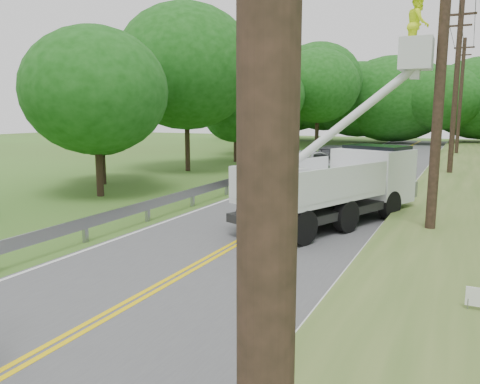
% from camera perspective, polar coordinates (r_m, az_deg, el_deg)
% --- Properties ---
extents(ground, '(140.00, 140.00, 0.00)m').
position_cam_1_polar(ground, '(9.24, -17.07, -14.92)').
color(ground, '#445D24').
rests_on(ground, ground).
extents(road, '(7.20, 96.00, 0.03)m').
position_cam_1_polar(road, '(21.24, 9.47, -0.73)').
color(road, '#4F4F52').
rests_on(road, ground).
extents(guardrail, '(0.18, 48.00, 0.77)m').
position_cam_1_polar(guardrail, '(23.41, 0.67, 1.70)').
color(guardrail, gray).
rests_on(guardrail, ground).
extents(utility_poles, '(1.60, 43.30, 10.00)m').
position_cam_1_polar(utility_poles, '(23.15, 24.32, 12.48)').
color(utility_poles, black).
rests_on(utility_poles, ground).
extents(treeline_left, '(11.40, 56.34, 11.96)m').
position_cam_1_polar(treeline_left, '(42.65, 3.45, 12.80)').
color(treeline_left, '#332319').
rests_on(treeline_left, ground).
extents(treeline_horizon, '(57.28, 14.30, 11.34)m').
position_cam_1_polar(treeline_horizon, '(62.30, 22.73, 10.46)').
color(treeline_horizon, '#12480E').
rests_on(treeline_horizon, ground).
extents(bucket_truck, '(5.42, 7.70, 7.11)m').
position_cam_1_polar(bucket_truck, '(16.84, 13.45, 1.95)').
color(bucket_truck, black).
rests_on(bucket_truck, road).
extents(suv_silver, '(4.73, 7.25, 1.85)m').
position_cam_1_polar(suv_silver, '(24.76, 8.31, 2.95)').
color(suv_silver, '#B9BCC1').
rests_on(suv_silver, road).
extents(suv_darkgrey, '(2.59, 6.03, 1.73)m').
position_cam_1_polar(suv_darkgrey, '(31.06, 11.86, 4.06)').
color(suv_darkgrey, '#36393D').
rests_on(suv_darkgrey, road).
extents(stop_sign_permanent, '(0.39, 0.39, 2.49)m').
position_cam_1_polar(stop_sign_permanent, '(25.72, 3.11, 4.85)').
color(stop_sign_permanent, gray).
rests_on(stop_sign_permanent, ground).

